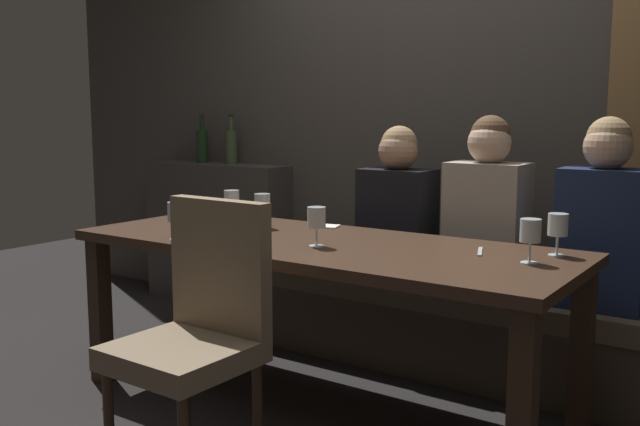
# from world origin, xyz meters

# --- Properties ---
(ground) EXTENTS (9.00, 9.00, 0.00)m
(ground) POSITION_xyz_m (0.00, 0.00, 0.00)
(ground) COLOR black
(back_wall_tiled) EXTENTS (6.00, 0.12, 3.00)m
(back_wall_tiled) POSITION_xyz_m (0.00, 1.22, 1.50)
(back_wall_tiled) COLOR #423D38
(back_wall_tiled) RESTS_ON ground
(back_counter) EXTENTS (1.10, 0.28, 0.95)m
(back_counter) POSITION_xyz_m (-1.55, 1.04, 0.47)
(back_counter) COLOR #38342F
(back_counter) RESTS_ON ground
(dining_table) EXTENTS (2.20, 0.84, 0.74)m
(dining_table) POSITION_xyz_m (0.00, 0.00, 0.65)
(dining_table) COLOR #342217
(dining_table) RESTS_ON ground
(banquette_bench) EXTENTS (2.50, 0.44, 0.45)m
(banquette_bench) POSITION_xyz_m (0.00, 0.70, 0.23)
(banquette_bench) COLOR #40352A
(banquette_bench) RESTS_ON ground
(chair_near_side) EXTENTS (0.45, 0.45, 0.98)m
(chair_near_side) POSITION_xyz_m (-0.01, -0.72, 0.56)
(chair_near_side) COLOR #3D281C
(chair_near_side) RESTS_ON ground
(diner_redhead) EXTENTS (0.36, 0.24, 0.77)m
(diner_redhead) POSITION_xyz_m (0.00, 0.71, 0.81)
(diner_redhead) COLOR black
(diner_redhead) RESTS_ON banquette_bench
(diner_bearded) EXTENTS (0.36, 0.24, 0.83)m
(diner_bearded) POSITION_xyz_m (0.49, 0.68, 0.84)
(diner_bearded) COLOR #9E9384
(diner_bearded) RESTS_ON banquette_bench
(diner_far_end) EXTENTS (0.36, 0.24, 0.82)m
(diner_far_end) POSITION_xyz_m (1.01, 0.68, 0.84)
(diner_far_end) COLOR #192342
(diner_far_end) RESTS_ON banquette_bench
(wine_bottle_dark_red) EXTENTS (0.08, 0.08, 0.33)m
(wine_bottle_dark_red) POSITION_xyz_m (-1.69, 1.05, 1.07)
(wine_bottle_dark_red) COLOR black
(wine_bottle_dark_red) RESTS_ON back_counter
(wine_bottle_pale_label) EXTENTS (0.08, 0.08, 0.33)m
(wine_bottle_pale_label) POSITION_xyz_m (-1.43, 1.06, 1.07)
(wine_bottle_pale_label) COLOR #384728
(wine_bottle_pale_label) RESTS_ON back_counter
(wine_glass_center_back) EXTENTS (0.08, 0.08, 0.16)m
(wine_glass_center_back) POSITION_xyz_m (-0.64, 0.17, 0.85)
(wine_glass_center_back) COLOR silver
(wine_glass_center_back) RESTS_ON dining_table
(wine_glass_center_front) EXTENTS (0.08, 0.08, 0.16)m
(wine_glass_center_front) POSITION_xyz_m (0.07, -0.11, 0.85)
(wine_glass_center_front) COLOR silver
(wine_glass_center_front) RESTS_ON dining_table
(wine_glass_end_right) EXTENTS (0.08, 0.08, 0.16)m
(wine_glass_end_right) POSITION_xyz_m (0.94, 0.26, 0.85)
(wine_glass_end_right) COLOR silver
(wine_glass_end_right) RESTS_ON dining_table
(wine_glass_end_left) EXTENTS (0.08, 0.08, 0.16)m
(wine_glass_end_left) POSITION_xyz_m (-0.52, -0.32, 0.86)
(wine_glass_end_left) COLOR silver
(wine_glass_end_left) RESTS_ON dining_table
(wine_glass_near_right) EXTENTS (0.08, 0.08, 0.16)m
(wine_glass_near_right) POSITION_xyz_m (-0.42, 0.13, 0.85)
(wine_glass_near_right) COLOR silver
(wine_glass_near_right) RESTS_ON dining_table
(wine_glass_near_left) EXTENTS (0.08, 0.08, 0.16)m
(wine_glass_near_left) POSITION_xyz_m (0.90, 0.06, 0.85)
(wine_glass_near_left) COLOR silver
(wine_glass_near_left) RESTS_ON dining_table
(fork_on_table) EXTENTS (0.07, 0.16, 0.01)m
(fork_on_table) POSITION_xyz_m (0.67, 0.15, 0.74)
(fork_on_table) COLOR silver
(fork_on_table) RESTS_ON dining_table
(folded_napkin) EXTENTS (0.13, 0.13, 0.01)m
(folded_napkin) POSITION_xyz_m (-0.17, 0.32, 0.74)
(folded_napkin) COLOR silver
(folded_napkin) RESTS_ON dining_table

